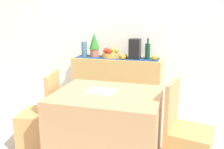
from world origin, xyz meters
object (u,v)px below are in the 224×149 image
at_px(open_book, 101,91).
at_px(chair_by_corner, 186,147).
at_px(chair_near_window, 41,127).
at_px(fruit_bowl, 111,55).
at_px(dining_table, 107,127).
at_px(ceramic_vase, 84,49).
at_px(potted_plant, 94,44).
at_px(coffee_maker, 135,49).
at_px(wine_bottle, 148,51).
at_px(sideboard_console, 117,85).

bearing_deg(open_book, chair_by_corner, 0.58).
bearing_deg(chair_by_corner, chair_near_window, -179.99).
xyz_separation_m(fruit_bowl, dining_table, (0.35, -1.35, -0.53)).
height_order(ceramic_vase, potted_plant, potted_plant).
bearing_deg(open_book, potted_plant, 114.00).
distance_m(fruit_bowl, dining_table, 1.50).
bearing_deg(coffee_maker, ceramic_vase, 180.00).
height_order(potted_plant, dining_table, potted_plant).
height_order(fruit_bowl, open_book, fruit_bowl).
bearing_deg(dining_table, wine_bottle, 81.02).
bearing_deg(coffee_maker, dining_table, -90.93).
height_order(coffee_maker, chair_by_corner, coffee_maker).
relative_size(coffee_maker, open_book, 1.08).
height_order(sideboard_console, open_book, sideboard_console).
relative_size(wine_bottle, open_book, 1.12).
bearing_deg(ceramic_vase, open_book, -61.61).
relative_size(ceramic_vase, potted_plant, 0.62).
bearing_deg(fruit_bowl, ceramic_vase, 180.00).
xyz_separation_m(sideboard_console, coffee_maker, (0.27, 0.00, 0.58)).
bearing_deg(sideboard_console, dining_table, -79.43).
xyz_separation_m(chair_near_window, chair_by_corner, (1.58, 0.00, 0.00)).
height_order(ceramic_vase, open_book, ceramic_vase).
bearing_deg(open_book, fruit_bowl, 103.50).
relative_size(open_book, chair_by_corner, 0.31).
height_order(fruit_bowl, wine_bottle, wine_bottle).
bearing_deg(chair_near_window, fruit_bowl, 72.02).
height_order(dining_table, chair_by_corner, chair_by_corner).
height_order(dining_table, open_book, open_book).
bearing_deg(chair_by_corner, dining_table, -179.74).
distance_m(fruit_bowl, open_book, 1.37).
relative_size(coffee_maker, chair_near_window, 0.34).
distance_m(potted_plant, dining_table, 1.64).
distance_m(wine_bottle, chair_near_window, 1.83).
distance_m(fruit_bowl, ceramic_vase, 0.45).
bearing_deg(coffee_maker, potted_plant, 180.00).
distance_m(sideboard_console, fruit_bowl, 0.48).
bearing_deg(potted_plant, sideboard_console, -0.00).
distance_m(sideboard_console, dining_table, 1.38).
relative_size(potted_plant, open_book, 1.35).
bearing_deg(wine_bottle, sideboard_console, 180.00).
bearing_deg(sideboard_console, coffee_maker, 0.00).
xyz_separation_m(potted_plant, dining_table, (0.62, -1.35, -0.69)).
distance_m(potted_plant, chair_near_window, 1.58).
height_order(wine_bottle, chair_near_window, wine_bottle).
bearing_deg(chair_near_window, ceramic_vase, 90.06).
xyz_separation_m(sideboard_console, potted_plant, (-0.37, 0.00, 0.63)).
xyz_separation_m(fruit_bowl, chair_near_window, (-0.44, -1.35, -0.64)).
bearing_deg(fruit_bowl, sideboard_console, 0.00).
bearing_deg(dining_table, chair_near_window, 179.76).
relative_size(open_book, chair_near_window, 0.31).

